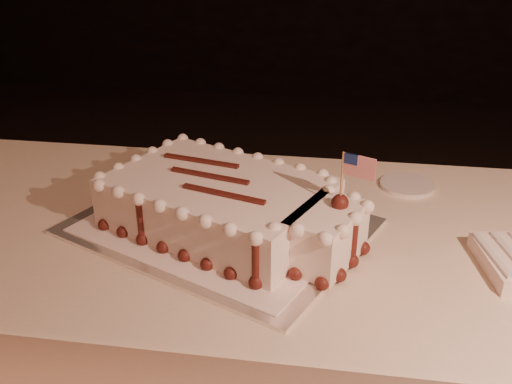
# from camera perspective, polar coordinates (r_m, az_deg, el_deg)

# --- Properties ---
(banquet_table) EXTENTS (2.40, 0.80, 0.75)m
(banquet_table) POSITION_cam_1_polar(r_m,az_deg,el_deg) (1.45, 6.68, -16.97)
(banquet_table) COLOR beige
(banquet_table) RESTS_ON ground
(cake_board) EXTENTS (0.71, 0.64, 0.01)m
(cake_board) POSITION_cam_1_polar(r_m,az_deg,el_deg) (1.23, -3.70, -3.43)
(cake_board) COLOR white
(cake_board) RESTS_ON banquet_table
(doily) EXTENTS (0.64, 0.58, 0.00)m
(doily) POSITION_cam_1_polar(r_m,az_deg,el_deg) (1.23, -3.70, -3.23)
(doily) COLOR white
(doily) RESTS_ON cake_board
(sheet_cake) EXTENTS (0.58, 0.46, 0.22)m
(sheet_cake) POSITION_cam_1_polar(r_m,az_deg,el_deg) (1.18, -2.56, -1.39)
(sheet_cake) COLOR white
(sheet_cake) RESTS_ON doily
(side_plate) EXTENTS (0.13, 0.13, 0.01)m
(side_plate) POSITION_cam_1_polar(r_m,az_deg,el_deg) (1.45, 14.87, 0.67)
(side_plate) COLOR silver
(side_plate) RESTS_ON banquet_table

